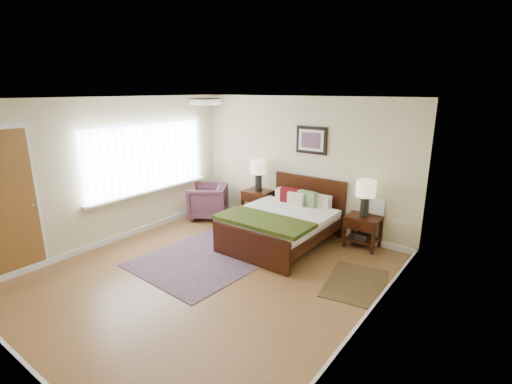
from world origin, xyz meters
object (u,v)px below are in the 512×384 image
Objects in this scene: armchair at (208,201)px; rug_persian at (214,255)px; lamp_right at (366,192)px; bed at (283,218)px; lamp_left at (258,170)px; nightstand_right at (362,228)px; nightstand_left at (258,197)px.

armchair is 0.32× the size of rug_persian.
lamp_right is 3.27m from armchair.
bed is 1.39m from lamp_left.
lamp_left is (-2.20, 0.01, 0.72)m from nightstand_right.
nightstand_right is (1.15, 0.69, -0.13)m from bed.
lamp_right reaches higher than nightstand_right.
rug_persian is (0.39, -1.74, -0.51)m from nightstand_left.
armchair is at bearing -155.67° from nightstand_left.
bed is 1.25m from nightstand_left.
armchair is (-3.18, -0.45, 0.00)m from nightstand_right.
nightstand_left is 1.85m from rug_persian.
rug_persian is at bearing 12.86° from armchair.
bed is 2.47× the size of armchair.
nightstand_right is 0.23× the size of rug_persian.
rug_persian is at bearing -77.25° from nightstand_left.
lamp_right is (2.20, 0.00, -0.09)m from lamp_left.
nightstand_right is at bearing -0.36° from lamp_left.
bed reaches higher than nightstand_left.
bed is 2.96× the size of nightstand_left.
nightstand_left is 0.83× the size of armchair.
lamp_right is at bearing 64.52° from armchair.
lamp_right is 0.25× the size of rug_persian.
nightstand_left is 2.25m from lamp_right.
nightstand_right is at bearing 30.94° from bed.
rug_persian is (0.39, -1.76, -1.06)m from lamp_left.
bed reaches higher than nightstand_right.
bed is 1.32m from rug_persian.
lamp_left reaches higher than rug_persian.
bed is at bearing 60.91° from rug_persian.
lamp_left is 2.20m from lamp_right.
lamp_left is at bearing 179.64° from nightstand_right.
lamp_left is (0.00, 0.02, 0.55)m from nightstand_left.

